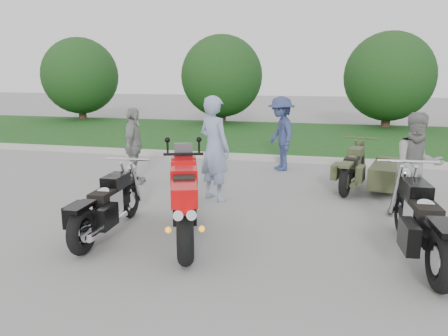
% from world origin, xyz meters
% --- Properties ---
extents(ground, '(80.00, 80.00, 0.00)m').
position_xyz_m(ground, '(0.00, 0.00, 0.00)').
color(ground, gray).
rests_on(ground, ground).
extents(curb, '(60.00, 0.30, 0.15)m').
position_xyz_m(curb, '(0.00, 6.00, 0.07)').
color(curb, '#AEACA4').
rests_on(curb, ground).
extents(grass_strip, '(60.00, 8.00, 0.14)m').
position_xyz_m(grass_strip, '(0.00, 10.15, 0.07)').
color(grass_strip, '#2A5F20').
rests_on(grass_strip, ground).
extents(tree_far_left, '(3.60, 3.60, 4.00)m').
position_xyz_m(tree_far_left, '(-10.00, 13.50, 2.19)').
color(tree_far_left, '#3F2B1C').
rests_on(tree_far_left, ground).
extents(tree_mid_left, '(3.60, 3.60, 4.00)m').
position_xyz_m(tree_mid_left, '(-3.00, 13.50, 2.19)').
color(tree_mid_left, '#3F2B1C').
rests_on(tree_mid_left, ground).
extents(tree_mid_right, '(3.60, 3.60, 4.00)m').
position_xyz_m(tree_mid_right, '(4.00, 13.50, 2.19)').
color(tree_mid_right, '#3F2B1C').
rests_on(tree_mid_right, ground).
extents(sportbike_red, '(0.94, 2.21, 1.08)m').
position_xyz_m(sportbike_red, '(-0.20, -0.09, 0.64)').
color(sportbike_red, black).
rests_on(sportbike_red, ground).
extents(cruiser_left, '(0.40, 2.18, 0.84)m').
position_xyz_m(cruiser_left, '(-1.40, -0.12, 0.43)').
color(cruiser_left, black).
rests_on(cruiser_left, ground).
extents(cruiser_right, '(0.51, 2.46, 0.95)m').
position_xyz_m(cruiser_right, '(2.92, -0.02, 0.48)').
color(cruiser_right, black).
rests_on(cruiser_right, ground).
extents(cruiser_sidecar, '(1.30, 2.09, 0.82)m').
position_xyz_m(cruiser_sidecar, '(2.58, 3.38, 0.38)').
color(cruiser_sidecar, black).
rests_on(cruiser_sidecar, ground).
extents(person_stripe, '(0.85, 0.78, 1.96)m').
position_xyz_m(person_stripe, '(-0.34, 2.09, 0.98)').
color(person_stripe, '#8596B5').
rests_on(person_stripe, ground).
extents(person_grey, '(0.95, 0.80, 1.74)m').
position_xyz_m(person_grey, '(3.15, 1.91, 0.87)').
color(person_grey, gray).
rests_on(person_grey, ground).
extents(person_denim, '(1.11, 1.34, 1.81)m').
position_xyz_m(person_denim, '(0.58, 4.96, 0.90)').
color(person_denim, navy).
rests_on(person_denim, ground).
extents(person_back, '(0.57, 1.02, 1.64)m').
position_xyz_m(person_back, '(-2.34, 2.88, 0.82)').
color(person_back, gray).
rests_on(person_back, ground).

